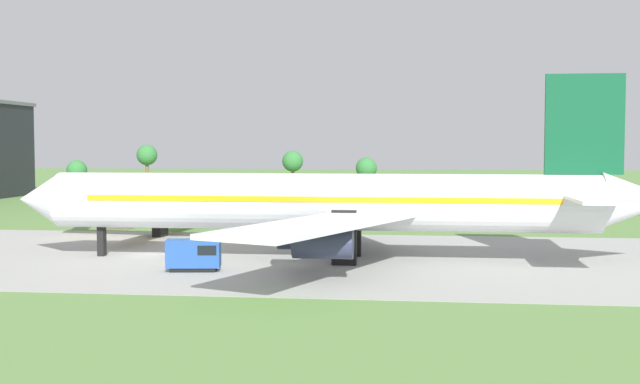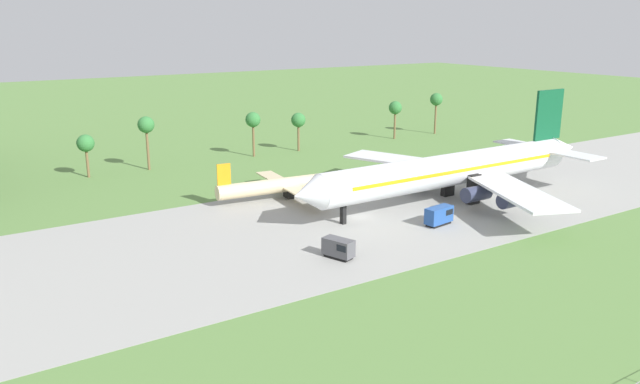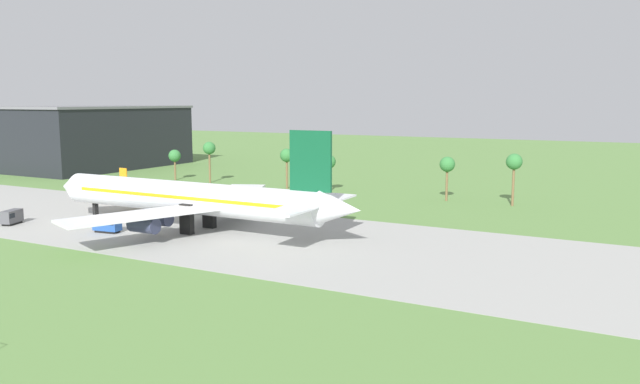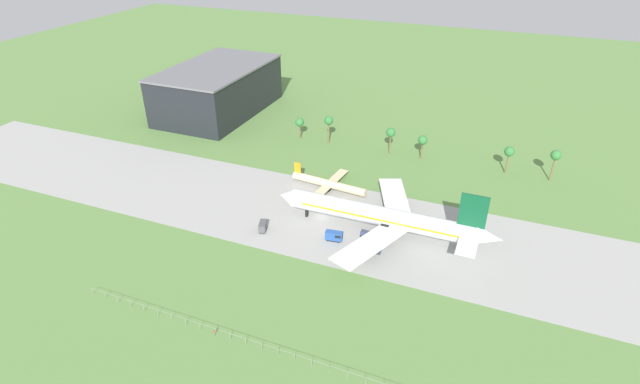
% 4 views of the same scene
% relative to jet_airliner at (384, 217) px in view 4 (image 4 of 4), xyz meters
% --- Properties ---
extents(ground_plane, '(600.00, 600.00, 0.00)m').
position_rel_jet_airliner_xyz_m(ground_plane, '(-20.44, 1.28, -5.89)').
color(ground_plane, '#5B8442').
extents(taxiway_strip, '(320.00, 44.00, 0.02)m').
position_rel_jet_airliner_xyz_m(taxiway_strip, '(-20.44, 1.28, -5.88)').
color(taxiway_strip, '#9E9E99').
rests_on(taxiway_strip, ground_plane).
extents(jet_airliner, '(67.22, 52.65, 18.66)m').
position_rel_jet_airliner_xyz_m(jet_airliner, '(0.00, 0.00, 0.00)').
color(jet_airliner, white).
rests_on(jet_airliner, ground_plane).
extents(regional_aircraft, '(27.43, 24.77, 7.68)m').
position_rel_jet_airliner_xyz_m(regional_aircraft, '(-24.61, 18.12, -3.36)').
color(regional_aircraft, beige).
rests_on(regional_aircraft, ground_plane).
extents(baggage_tug, '(3.32, 4.81, 2.75)m').
position_rel_jet_airliner_xyz_m(baggage_tug, '(-34.08, -12.10, -4.42)').
color(baggage_tug, black).
rests_on(baggage_tug, ground_plane).
extents(fuel_truck, '(5.19, 2.66, 2.98)m').
position_rel_jet_airliner_xyz_m(fuel_truck, '(-12.30, -8.75, -4.30)').
color(fuel_truck, black).
rests_on(fuel_truck, ground_plane).
extents(perimeter_fence, '(80.10, 0.10, 2.10)m').
position_rel_jet_airliner_xyz_m(perimeter_fence, '(-20.44, -53.72, -4.44)').
color(perimeter_fence, gray).
rests_on(perimeter_fence, ground_plane).
extents(no_stopping_sign, '(0.44, 0.08, 1.68)m').
position_rel_jet_airliner_xyz_m(no_stopping_sign, '(-24.35, -54.02, -4.84)').
color(no_stopping_sign, gray).
rests_on(no_stopping_sign, ground_plane).
extents(terminal_building, '(36.72, 61.20, 21.50)m').
position_rel_jet_airliner_xyz_m(terminal_building, '(-99.76, 69.14, 4.88)').
color(terminal_building, black).
rests_on(terminal_building, ground_plane).
extents(palm_tree_row, '(101.15, 3.60, 11.77)m').
position_rel_jet_airliner_xyz_m(palm_tree_row, '(-4.45, 54.54, 2.64)').
color(palm_tree_row, brown).
rests_on(palm_tree_row, ground_plane).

